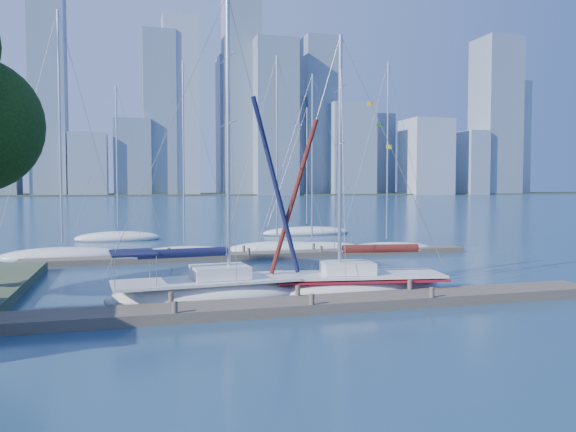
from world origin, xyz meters
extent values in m
plane|color=navy|center=(0.00, 0.00, 0.00)|extent=(700.00, 700.00, 0.00)
cube|color=#4B4137|center=(0.00, 0.00, 0.20)|extent=(26.00, 2.00, 0.40)
cube|color=#4B4137|center=(2.00, 16.00, 0.18)|extent=(30.00, 1.80, 0.36)
cube|color=#38472D|center=(0.00, 320.00, 0.00)|extent=(800.00, 100.00, 1.50)
ellipsoid|color=silver|center=(-3.44, 2.52, 0.24)|extent=(8.31, 3.34, 1.42)
cube|color=silver|center=(-3.44, 2.52, 0.90)|extent=(7.70, 3.07, 0.11)
cube|color=silver|center=(-2.88, 2.57, 1.23)|extent=(2.42, 1.91, 0.52)
cylinder|color=silver|center=(-2.50, 2.60, 6.80)|extent=(0.17, 0.17, 11.69)
cylinder|color=silver|center=(-4.41, 2.44, 1.99)|extent=(3.84, 0.42, 0.09)
cylinder|color=black|center=(-4.41, 2.44, 2.09)|extent=(3.56, 0.68, 0.38)
cube|color=black|center=(-6.35, 2.27, 2.18)|extent=(1.89, 2.40, 0.08)
ellipsoid|color=silver|center=(3.34, 2.43, 0.23)|extent=(8.17, 3.74, 1.38)
cube|color=silver|center=(3.34, 2.43, 0.87)|extent=(7.56, 3.45, 0.11)
cube|color=silver|center=(2.80, 2.51, 1.20)|extent=(2.44, 1.99, 0.51)
cylinder|color=silver|center=(2.44, 2.57, 6.12)|extent=(0.17, 0.17, 10.41)
cylinder|color=silver|center=(4.28, 2.29, 1.93)|extent=(3.70, 0.65, 0.09)
cylinder|color=#4B1110|center=(4.28, 2.29, 2.02)|extent=(3.45, 0.88, 0.37)
cube|color=maroon|center=(3.34, 2.43, 0.72)|extent=(7.74, 3.57, 0.09)
ellipsoid|color=silver|center=(-10.66, 18.39, 0.23)|extent=(8.31, 5.48, 1.25)
cylinder|color=silver|center=(-10.66, 18.39, 8.57)|extent=(0.14, 0.14, 14.86)
ellipsoid|color=silver|center=(-2.87, 18.10, 0.19)|extent=(6.92, 4.32, 1.06)
cylinder|color=silver|center=(-2.87, 18.10, 7.10)|extent=(0.12, 0.12, 12.29)
ellipsoid|color=silver|center=(3.84, 18.69, 0.22)|extent=(7.94, 3.39, 1.21)
cylinder|color=silver|center=(3.84, 18.69, 7.61)|extent=(0.13, 0.13, 13.02)
ellipsoid|color=silver|center=(6.42, 18.45, 0.19)|extent=(7.99, 3.17, 1.07)
cylinder|color=silver|center=(6.42, 18.45, 6.95)|extent=(0.12, 0.12, 11.96)
ellipsoid|color=silver|center=(11.58, 16.70, 0.19)|extent=(7.42, 2.66, 1.07)
cylinder|color=silver|center=(11.58, 16.70, 7.35)|extent=(0.12, 0.12, 12.76)
ellipsoid|color=silver|center=(-7.43, 31.30, 0.22)|extent=(7.72, 3.92, 1.21)
cylinder|color=silver|center=(-7.43, 31.30, 7.38)|extent=(0.13, 0.13, 12.56)
ellipsoid|color=silver|center=(10.53, 32.47, 0.22)|extent=(9.28, 4.65, 1.20)
cylinder|color=silver|center=(10.53, 32.47, 6.83)|extent=(0.13, 0.13, 11.46)
cube|color=#8E9AAA|center=(-47.55, 309.43, 16.75)|extent=(15.50, 17.61, 33.50)
cube|color=#8596AC|center=(-25.94, 284.92, 15.96)|extent=(18.56, 19.81, 31.91)
cube|color=slate|center=(-4.22, 286.68, 19.99)|extent=(18.88, 16.86, 39.99)
cube|color=#8E9AAA|center=(21.35, 289.48, 47.86)|extent=(18.70, 14.99, 95.73)
cube|color=#8596AC|center=(51.90, 304.67, 39.64)|extent=(16.01, 17.46, 79.28)
cube|color=slate|center=(70.99, 278.50, 42.20)|extent=(22.99, 18.95, 84.39)
cube|color=#8E9AAA|center=(91.42, 294.72, 27.88)|extent=(13.19, 17.11, 55.75)
cube|color=#8596AC|center=(115.77, 279.60, 25.84)|extent=(25.42, 18.80, 51.68)
cube|color=slate|center=(147.05, 309.52, 25.25)|extent=(16.21, 17.52, 50.50)
cube|color=#8E9AAA|center=(164.09, 278.94, 22.24)|extent=(25.30, 23.94, 44.47)
cube|color=#8596AC|center=(194.50, 279.05, 19.11)|extent=(13.30, 21.38, 38.22)
cube|color=slate|center=(213.93, 282.23, 48.01)|extent=(23.65, 23.60, 96.03)
cube|color=#8E9AAA|center=(241.25, 301.60, 37.18)|extent=(16.95, 17.08, 74.36)
cube|color=slate|center=(-45.00, 290.00, 62.37)|extent=(17.09, 18.00, 124.75)
cube|color=slate|center=(10.00, 290.00, 43.59)|extent=(17.05, 18.00, 87.17)
cube|color=slate|center=(55.00, 290.00, 54.80)|extent=(19.78, 18.00, 109.60)
cube|color=slate|center=(100.00, 290.00, 45.24)|extent=(17.86, 18.00, 90.48)
camera|label=1|loc=(-6.49, -20.47, 4.78)|focal=35.00mm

